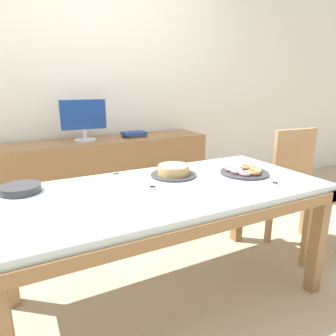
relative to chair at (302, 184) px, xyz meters
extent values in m
plane|color=tan|center=(-1.24, -0.09, -0.52)|extent=(12.00, 12.00, 0.00)
cube|color=white|center=(-1.24, 1.54, 0.78)|extent=(8.00, 0.10, 2.60)
cube|color=silver|center=(-1.24, -0.09, 0.18)|extent=(1.79, 0.83, 0.04)
cube|color=olive|center=(-1.24, -0.48, 0.13)|extent=(1.82, 0.08, 0.06)
cube|color=olive|center=(-1.24, 0.30, 0.13)|extent=(1.82, 0.08, 0.06)
cube|color=olive|center=(-0.37, -0.09, 0.13)|extent=(0.08, 0.86, 0.06)
cube|color=olive|center=(-0.39, -0.45, -0.19)|extent=(0.07, 0.07, 0.66)
cube|color=olive|center=(-2.09, 0.28, -0.19)|extent=(0.07, 0.07, 0.66)
cube|color=olive|center=(-0.39, 0.28, -0.19)|extent=(0.07, 0.07, 0.66)
cube|color=tan|center=(-0.01, -0.07, -0.05)|extent=(0.46, 0.46, 0.04)
cube|color=tan|center=(0.01, 0.11, 0.19)|extent=(0.40, 0.07, 0.45)
cube|color=tan|center=(-0.21, -0.25, -0.30)|extent=(0.04, 0.04, 0.45)
cube|color=tan|center=(-0.18, 0.13, -0.30)|extent=(0.04, 0.04, 0.45)
cube|color=tan|center=(0.20, 0.10, -0.30)|extent=(0.04, 0.04, 0.45)
cube|color=olive|center=(-1.24, 1.24, -0.13)|extent=(2.02, 0.44, 0.78)
cylinder|color=silver|center=(-1.40, 1.24, 0.27)|extent=(0.20, 0.20, 0.02)
cylinder|color=silver|center=(-1.40, 1.24, 0.32)|extent=(0.04, 0.04, 0.09)
cube|color=silver|center=(-1.40, 1.24, 0.50)|extent=(0.42, 0.02, 0.28)
cube|color=navy|center=(-1.40, 1.22, 0.50)|extent=(0.40, 0.00, 0.26)
cube|color=#3F3838|center=(-0.92, 1.24, 0.27)|extent=(0.20, 0.19, 0.03)
cube|color=#23478C|center=(-0.92, 1.24, 0.30)|extent=(0.23, 0.16, 0.02)
cylinder|color=#333338|center=(-1.11, 0.09, 0.20)|extent=(0.29, 0.29, 0.01)
cylinder|color=tan|center=(-1.11, 0.09, 0.24)|extent=(0.19, 0.19, 0.05)
cylinder|color=#F4CA7D|center=(-1.11, 0.09, 0.27)|extent=(0.19, 0.19, 0.01)
cylinder|color=#333338|center=(-0.68, -0.09, 0.21)|extent=(0.31, 0.31, 0.01)
torus|color=#B27042|center=(-0.60, -0.10, 0.22)|extent=(0.08, 0.08, 0.02)
torus|color=#B27042|center=(-0.63, -0.04, 0.23)|extent=(0.08, 0.08, 0.03)
torus|color=pink|center=(-0.68, -0.01, 0.22)|extent=(0.07, 0.07, 0.02)
torus|color=pink|center=(-0.74, -0.03, 0.23)|extent=(0.08, 0.08, 0.03)
torus|color=pink|center=(-0.74, -0.09, 0.23)|extent=(0.08, 0.08, 0.03)
torus|color=pink|center=(-0.73, -0.15, 0.22)|extent=(0.08, 0.08, 0.02)
torus|color=#B27042|center=(-0.67, -0.16, 0.23)|extent=(0.09, 0.09, 0.03)
torus|color=#EAD184|center=(-0.63, -0.13, 0.22)|extent=(0.07, 0.07, 0.02)
cylinder|color=#333338|center=(-1.97, 0.19, 0.20)|extent=(0.21, 0.21, 0.01)
cylinder|color=#333338|center=(-1.97, 0.19, 0.21)|extent=(0.21, 0.21, 0.01)
cylinder|color=#333338|center=(-1.97, 0.19, 0.22)|extent=(0.21, 0.21, 0.01)
cylinder|color=#333338|center=(-1.97, 0.19, 0.23)|extent=(0.21, 0.21, 0.01)
cylinder|color=silver|center=(-1.33, -0.09, 0.21)|extent=(0.04, 0.04, 0.02)
cylinder|color=white|center=(-1.33, -0.09, 0.21)|extent=(0.03, 0.03, 0.00)
cone|color=#F9B74C|center=(-1.33, -0.09, 0.23)|extent=(0.01, 0.01, 0.02)
cylinder|color=silver|center=(-1.43, 0.25, 0.21)|extent=(0.04, 0.04, 0.02)
cylinder|color=white|center=(-1.43, 0.25, 0.21)|extent=(0.03, 0.03, 0.00)
cone|color=#F9B74C|center=(-1.43, 0.25, 0.23)|extent=(0.01, 0.01, 0.02)
cylinder|color=silver|center=(-0.68, -0.35, 0.21)|extent=(0.04, 0.04, 0.02)
cylinder|color=white|center=(-0.68, -0.35, 0.21)|extent=(0.03, 0.03, 0.00)
cone|color=#F9B74C|center=(-0.68, -0.35, 0.23)|extent=(0.01, 0.01, 0.02)
camera|label=1|loc=(-1.97, -1.49, 0.74)|focal=32.00mm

